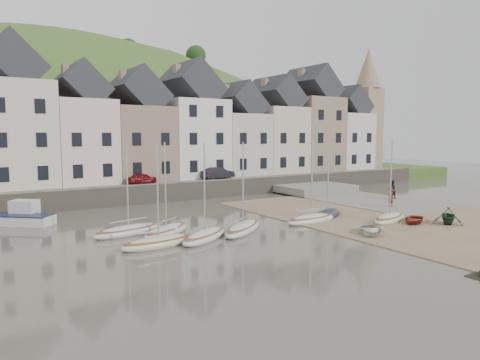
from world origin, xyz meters
TOP-DOWN VIEW (x-y plane):
  - ground at (0.00, 0.00)m, footprint 160.00×160.00m
  - quay_land at (0.00, 32.00)m, footprint 90.00×30.00m
  - quay_street at (0.00, 20.50)m, footprint 70.00×7.00m
  - seawall at (0.00, 17.00)m, footprint 70.00×1.20m
  - beach at (11.00, 0.00)m, footprint 18.00×26.00m
  - slipway at (15.00, 8.00)m, footprint 8.00×18.00m
  - hillside at (-5.00, 60.00)m, footprint 134.40×84.00m
  - townhouse_terrace at (1.76, 24.00)m, footprint 61.05×8.00m
  - church_spire at (34.55, 24.00)m, footprint 4.00×4.00m
  - sailboat_0 at (-9.44, 4.94)m, footprint 5.32×2.68m
  - sailboat_1 at (-7.36, 3.52)m, footprint 4.65×3.89m
  - sailboat_2 at (-8.97, 0.87)m, footprint 4.99×2.09m
  - sailboat_3 at (-5.87, 0.89)m, footprint 4.89×3.91m
  - sailboat_4 at (-2.59, 1.54)m, footprint 5.31×4.58m
  - sailboat_5 at (5.89, 2.27)m, footprint 4.78×3.48m
  - sailboat_6 at (3.48, 1.45)m, footprint 4.94×1.98m
  - sailboat_7 at (8.71, -1.50)m, footprint 4.75×2.82m
  - motorboat_2 at (-15.20, 12.54)m, footprint 5.16×4.73m
  - rowboat_white at (3.98, -3.75)m, footprint 3.66×3.72m
  - rowboat_green at (11.31, -4.60)m, footprint 3.13×3.04m
  - rowboat_red at (9.47, -3.04)m, footprint 3.24×2.86m
  - person_red at (13.87, 2.58)m, footprint 0.60×0.40m
  - person_dark at (17.98, 5.75)m, footprint 0.98×0.81m
  - car_left at (-3.11, 19.50)m, footprint 3.40×1.82m
  - car_right at (5.66, 19.50)m, footprint 4.17×2.06m

SIDE VIEW (x-z plane):
  - hillside at x=-5.00m, z-range -59.99..24.01m
  - ground at x=0.00m, z-range 0.00..0.00m
  - beach at x=11.00m, z-range 0.00..0.06m
  - slipway at x=15.00m, z-range 0.00..0.12m
  - sailboat_4 at x=-2.59m, z-range -2.90..3.42m
  - sailboat_0 at x=-9.44m, z-range -2.90..3.42m
  - sailboat_3 at x=-5.87m, z-range -2.90..3.42m
  - sailboat_2 at x=-8.97m, z-range -2.90..3.42m
  - sailboat_6 at x=3.48m, z-range -2.90..3.42m
  - sailboat_1 at x=-7.36m, z-range -2.90..3.42m
  - sailboat_5 at x=5.89m, z-range -2.90..3.42m
  - sailboat_7 at x=8.71m, z-range -2.90..3.42m
  - rowboat_red at x=9.47m, z-range 0.06..0.62m
  - rowboat_white at x=3.98m, z-range 0.06..0.69m
  - motorboat_2 at x=-15.20m, z-range -0.27..1.43m
  - rowboat_green at x=11.31m, z-range 0.06..1.32m
  - quay_land at x=0.00m, z-range 0.00..1.50m
  - seawall at x=0.00m, z-range 0.00..1.80m
  - person_red at x=13.87m, z-range 0.12..1.75m
  - person_dark at x=17.98m, z-range 0.12..1.98m
  - quay_street at x=0.00m, z-range 1.50..1.60m
  - car_left at x=-3.11m, z-range 1.60..2.70m
  - car_right at x=5.66m, z-range 1.60..2.92m
  - townhouse_terrace at x=1.76m, z-range 0.36..14.29m
  - church_spire at x=34.55m, z-range 2.06..20.06m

